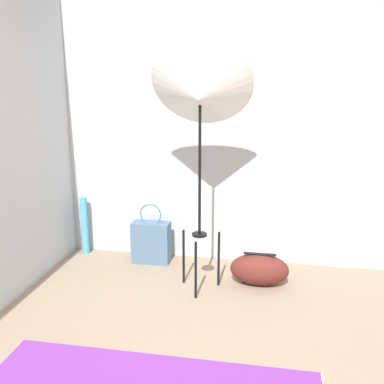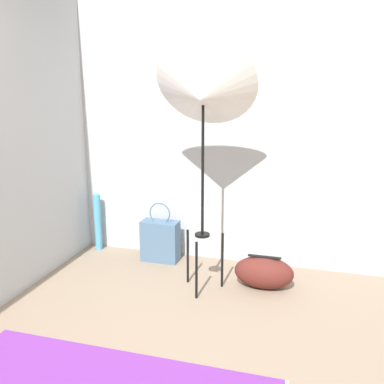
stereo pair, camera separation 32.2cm
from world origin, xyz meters
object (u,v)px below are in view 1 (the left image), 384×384
(tote_bag, at_px, (151,242))
(paper_roll, at_px, (85,226))
(photo_umbrella, at_px, (200,92))
(duffel_bag, at_px, (259,269))

(tote_bag, xyz_separation_m, paper_roll, (-0.69, 0.09, 0.09))
(photo_umbrella, bearing_deg, duffel_bag, 18.97)
(duffel_bag, bearing_deg, tote_bag, 163.35)
(photo_umbrella, bearing_deg, tote_bag, 138.77)
(photo_umbrella, bearing_deg, paper_roll, 155.46)
(tote_bag, height_order, paper_roll, paper_roll)
(tote_bag, relative_size, duffel_bag, 1.17)
(tote_bag, bearing_deg, duffel_bag, -16.65)
(duffel_bag, bearing_deg, photo_umbrella, -161.03)
(tote_bag, xyz_separation_m, duffel_bag, (1.00, -0.30, -0.07))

